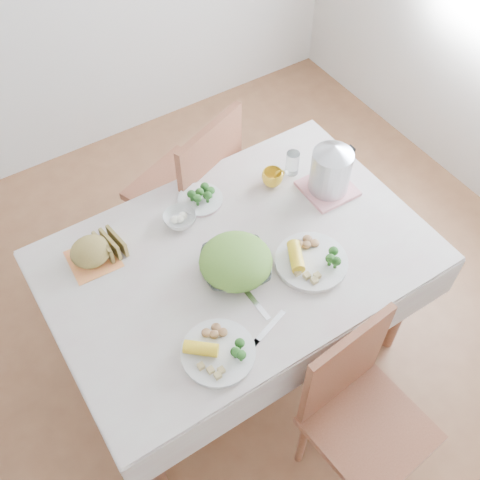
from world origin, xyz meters
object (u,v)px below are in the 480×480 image
dining_table (239,306)px  dinner_plate_right (311,262)px  electric_kettle (331,170)px  chair_far (183,191)px  salad_bowl (236,266)px  dinner_plate_left (218,353)px  yellow_mug (272,178)px  chair_near (371,427)px

dining_table → dinner_plate_right: size_ratio=4.87×
electric_kettle → chair_far: bearing=110.0°
salad_bowl → dinner_plate_left: bearing=-132.2°
chair_far → yellow_mug: bearing=98.1°
electric_kettle → yellow_mug: bearing=123.1°
chair_near → chair_far: size_ratio=0.92×
chair_far → salad_bowl: size_ratio=3.71×
chair_near → yellow_mug: chair_near is taller
salad_bowl → dinner_plate_right: 0.30m
chair_far → electric_kettle: size_ratio=4.09×
dining_table → yellow_mug: bearing=36.7°
chair_far → dinner_plate_right: bearing=77.0°
yellow_mug → electric_kettle: 0.26m
chair_far → electric_kettle: 0.84m
chair_far → dinner_plate_left: bearing=48.1°
salad_bowl → dinner_plate_right: size_ratio=0.92×
salad_bowl → yellow_mug: (0.39, 0.31, 0.00)m
dining_table → yellow_mug: yellow_mug is taller
dining_table → chair_near: (0.10, -0.76, 0.09)m
chair_near → dinner_plate_right: size_ratio=3.15×
chair_far → dining_table: bearing=61.2°
chair_near → chair_far: chair_far is taller
dining_table → salad_bowl: bearing=-130.0°
yellow_mug → chair_far: bearing=118.9°
chair_far → yellow_mug: (0.24, -0.43, 0.33)m
dinner_plate_left → yellow_mug: size_ratio=2.86×
chair_near → dinner_plate_right: 0.66m
dining_table → chair_far: 0.69m
chair_far → electric_kettle: electric_kettle is taller
dinner_plate_right → yellow_mug: (0.12, 0.44, 0.03)m
chair_near → dining_table: bearing=92.5°
chair_far → salad_bowl: 0.83m
salad_bowl → dinner_plate_left: size_ratio=1.01×
yellow_mug → dinner_plate_right: bearing=-105.1°
electric_kettle → dining_table: bearing=174.3°
chair_far → dinner_plate_right: size_ratio=3.43×
dinner_plate_right → chair_near: bearing=-101.3°
dinner_plate_right → yellow_mug: yellow_mug is taller
dinner_plate_right → yellow_mug: 0.46m
chair_near → yellow_mug: size_ratio=9.79×
dining_table → dinner_plate_left: 0.60m
electric_kettle → salad_bowl: bearing=179.4°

